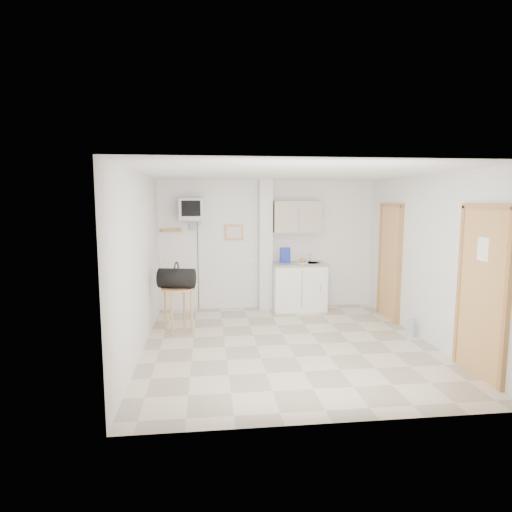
{
  "coord_description": "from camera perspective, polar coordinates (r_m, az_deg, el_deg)",
  "views": [
    {
      "loc": [
        -1.17,
        -5.99,
        2.13
      ],
      "look_at": [
        -0.41,
        0.6,
        1.25
      ],
      "focal_mm": 30.0,
      "sensor_mm": 36.0,
      "label": 1
    }
  ],
  "objects": [
    {
      "name": "room_envelope",
      "position": [
        6.27,
        6.48,
        2.09
      ],
      "size": [
        4.24,
        4.54,
        2.55
      ],
      "color": "white",
      "rests_on": "ground"
    },
    {
      "name": "crt_television",
      "position": [
        8.02,
        -8.61,
        6.08
      ],
      "size": [
        0.44,
        0.45,
        2.15
      ],
      "color": "slate",
      "rests_on": "ground"
    },
    {
      "name": "round_table",
      "position": [
        7.01,
        -10.37,
        -5.11
      ],
      "size": [
        0.54,
        0.54,
        0.73
      ],
      "rotation": [
        0.0,
        0.0,
        -0.37
      ],
      "color": "#AE8748",
      "rests_on": "ground"
    },
    {
      "name": "ground",
      "position": [
        6.46,
        4.34,
        -11.7
      ],
      "size": [
        4.5,
        4.5,
        0.0
      ],
      "primitive_type": "plane",
      "color": "beige",
      "rests_on": "ground"
    },
    {
      "name": "kitchenette",
      "position": [
        8.29,
        5.67,
        -1.69
      ],
      "size": [
        1.03,
        0.58,
        2.1
      ],
      "color": "white",
      "rests_on": "ground"
    },
    {
      "name": "duffel_bag",
      "position": [
        6.92,
        -10.54,
        -2.9
      ],
      "size": [
        0.62,
        0.42,
        0.42
      ],
      "rotation": [
        0.0,
        0.0,
        -0.2
      ],
      "color": "black",
      "rests_on": "round_table"
    },
    {
      "name": "water_bottle",
      "position": [
        7.18,
        20.01,
        -8.96
      ],
      "size": [
        0.11,
        0.11,
        0.32
      ],
      "color": "#91A9C7",
      "rests_on": "ground"
    }
  ]
}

